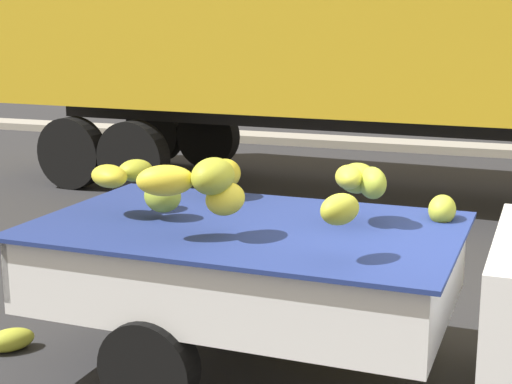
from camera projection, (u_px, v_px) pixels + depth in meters
semi_trailer at (397, 17)px, 10.50m from camera, size 12.11×3.16×3.95m
fallen_banana_bunch_near_tailgate at (10, 340)px, 5.88m from camera, size 0.39×0.42×0.17m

